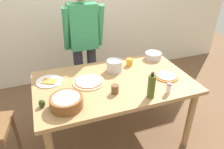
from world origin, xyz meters
The scene contains 14 objects.
ground centered at (0.00, 0.00, 0.00)m, with size 8.00×8.00×0.00m, color brown.
dining_table centered at (0.00, 0.00, 0.67)m, with size 1.60×0.96×0.76m.
person_cook centered at (-0.12, 0.76, 0.94)m, with size 0.49×0.25×1.62m.
pizza_raw_on_board centered at (-0.25, 0.06, 0.77)m, with size 0.32×0.32×0.02m.
pizza_cooked_on_tray centered at (0.56, -0.11, 0.77)m, with size 0.26×0.26×0.02m.
plate_with_slice centered at (-0.63, 0.20, 0.77)m, with size 0.26×0.26×0.02m.
popcorn_bowl centered at (-0.52, -0.26, 0.82)m, with size 0.28×0.28×0.11m.
mixing_bowl_steel centered at (0.64, 0.33, 0.80)m, with size 0.20×0.20×0.08m.
olive_oil_bottle centered at (0.22, -0.37, 0.87)m, with size 0.07×0.07×0.26m.
steel_pot centered at (0.08, 0.20, 0.83)m, with size 0.17×0.17×0.13m.
cup_orange centered at (0.29, 0.27, 0.80)m, with size 0.07×0.07×0.09m, color orange.
cup_small_brown centered at (-0.06, -0.21, 0.80)m, with size 0.07×0.07×0.09m, color brown.
salt_shaker centered at (0.41, -0.37, 0.81)m, with size 0.04×0.04×0.11m.
avocado centered at (-0.72, -0.19, 0.80)m, with size 0.06×0.06×0.07m, color #2D4219.
Camera 1 is at (-0.65, -1.76, 1.91)m, focal length 34.41 mm.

